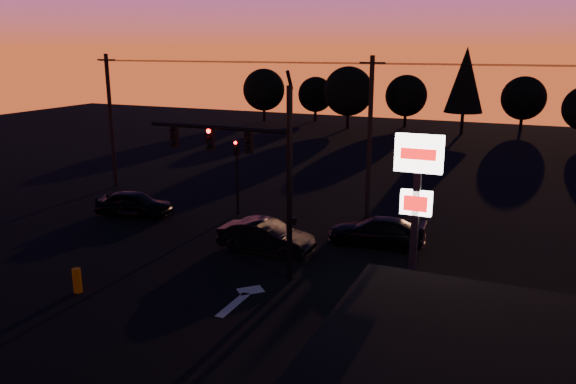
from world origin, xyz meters
name	(u,v)px	position (x,y,z in m)	size (l,w,h in m)	color
ground	(208,313)	(0.00, 0.00, 0.00)	(120.00, 120.00, 0.00)	black
lane_arrow	(242,298)	(0.50, 1.67, 0.01)	(1.20, 3.10, 0.01)	beige
traffic_signal_mast	(253,161)	(-0.10, 3.99, 4.94)	(6.79, 0.52, 8.58)	black
secondary_signal	(237,166)	(-5.00, 11.49, 2.86)	(0.30, 0.31, 4.35)	black
pylon_sign	(417,193)	(7.00, 1.50, 4.91)	(1.50, 0.28, 6.80)	black
utility_pole_0	(111,121)	(-16.00, 14.00, 4.59)	(1.40, 0.26, 9.00)	black
utility_pole_1	(370,137)	(2.00, 14.00, 4.59)	(1.40, 0.26, 9.00)	black
power_wires	(372,64)	(2.00, 14.00, 8.57)	(36.00, 1.22, 0.07)	black
bollard	(77,280)	(-5.70, -0.47, 0.50)	(0.33, 0.33, 1.00)	#C56E00
tree_0	(264,90)	(-22.00, 50.00, 4.06)	(5.36, 5.36, 6.74)	black
tree_1	(316,94)	(-16.00, 53.00, 3.43)	(4.54, 4.54, 5.71)	black
tree_2	(348,91)	(-10.00, 48.00, 4.37)	(5.77, 5.78, 7.26)	black
tree_3	(406,96)	(-4.00, 52.00, 3.75)	(4.95, 4.95, 6.22)	black
tree_4	(465,80)	(3.00, 49.00, 5.93)	(4.18, 4.18, 9.50)	black
tree_5	(524,98)	(9.00, 54.00, 3.75)	(4.95, 4.95, 6.22)	black
car_left	(134,204)	(-10.29, 8.82, 0.74)	(1.74, 4.33, 1.48)	black
car_mid	(266,237)	(-0.83, 6.61, 0.75)	(1.60, 4.57, 1.51)	black
car_right	(376,231)	(3.69, 9.62, 0.69)	(1.94, 4.76, 1.38)	black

